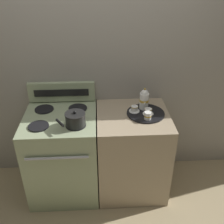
# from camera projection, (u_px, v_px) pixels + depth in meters

# --- Properties ---
(ground_plane) EXTENTS (6.00, 6.00, 0.00)m
(ground_plane) POSITION_uv_depth(u_px,v_px,m) (99.00, 184.00, 2.91)
(ground_plane) COLOR tan
(wall_back) EXTENTS (6.00, 0.05, 2.20)m
(wall_back) POSITION_uv_depth(u_px,v_px,m) (96.00, 80.00, 2.66)
(wall_back) COLOR #9E998E
(wall_back) RESTS_ON ground
(stove) EXTENTS (0.68, 0.70, 0.90)m
(stove) POSITION_uv_depth(u_px,v_px,m) (64.00, 154.00, 2.66)
(stove) COLOR #9EAD84
(stove) RESTS_ON ground
(control_panel) EXTENTS (0.67, 0.05, 0.20)m
(control_panel) POSITION_uv_depth(u_px,v_px,m) (62.00, 92.00, 2.65)
(control_panel) COLOR #9EAD84
(control_panel) RESTS_ON stove
(side_counter) EXTENTS (0.69, 0.67, 0.89)m
(side_counter) POSITION_uv_depth(u_px,v_px,m) (132.00, 152.00, 2.70)
(side_counter) COLOR tan
(side_counter) RESTS_ON ground
(saucepan) EXTENTS (0.26, 0.23, 0.14)m
(saucepan) POSITION_uv_depth(u_px,v_px,m) (75.00, 119.00, 2.28)
(saucepan) COLOR black
(saucepan) RESTS_ON stove
(serving_tray) EXTENTS (0.36, 0.36, 0.01)m
(serving_tray) POSITION_uv_depth(u_px,v_px,m) (146.00, 113.00, 2.49)
(serving_tray) COLOR black
(serving_tray) RESTS_ON side_counter
(teapot) EXTENTS (0.09, 0.15, 0.22)m
(teapot) POSITION_uv_depth(u_px,v_px,m) (144.00, 99.00, 2.50)
(teapot) COLOR white
(teapot) RESTS_ON serving_tray
(teacup_left) EXTENTS (0.10, 0.10, 0.06)m
(teacup_left) POSITION_uv_depth(u_px,v_px,m) (148.00, 111.00, 2.45)
(teacup_left) COLOR white
(teacup_left) RESTS_ON serving_tray
(teacup_right) EXTENTS (0.10, 0.10, 0.06)m
(teacup_right) POSITION_uv_depth(u_px,v_px,m) (134.00, 109.00, 2.49)
(teacup_right) COLOR white
(teacup_right) RESTS_ON serving_tray
(creamer_jug) EXTENTS (0.07, 0.07, 0.07)m
(creamer_jug) POSITION_uv_depth(u_px,v_px,m) (148.00, 116.00, 2.37)
(creamer_jug) COLOR white
(creamer_jug) RESTS_ON serving_tray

